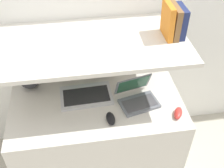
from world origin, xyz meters
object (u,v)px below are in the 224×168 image
table_lamp (26,66)px  laptop_small (137,97)px  laptop_large (85,87)px  second_mouse (178,113)px  book_brown (174,21)px  book_orange (168,20)px  computer_mouse (111,118)px  router_box (105,67)px  book_navy (180,21)px

table_lamp → laptop_small: (0.73, -0.26, -0.15)m
laptop_large → laptop_small: bearing=-22.7°
table_lamp → second_mouse: (0.97, -0.43, -0.17)m
book_brown → table_lamp: bearing=171.3°
book_brown → book_orange: 0.04m
table_lamp → book_brown: bearing=-8.7°
computer_mouse → book_brown: size_ratio=0.58×
table_lamp → laptop_large: (0.39, -0.12, -0.14)m
router_box → book_navy: 0.66m
book_navy → router_box: bearing=156.2°
computer_mouse → book_orange: 0.70m
laptop_large → computer_mouse: laptop_large is taller
laptop_large → table_lamp: bearing=162.8°
laptop_small → router_box: (-0.18, 0.31, 0.04)m
second_mouse → book_orange: size_ratio=0.55×
table_lamp → router_box: size_ratio=2.09×
table_lamp → book_orange: bearing=-9.1°
laptop_small → book_orange: (0.18, 0.12, 0.50)m
second_mouse → router_box: bearing=131.1°
book_navy → book_brown: 0.04m
laptop_small → router_box: laptop_small is taller
second_mouse → book_navy: (0.03, 0.28, 0.51)m
second_mouse → router_box: (-0.42, 0.48, 0.06)m
laptop_large → book_brown: bearing=-2.6°
table_lamp → book_navy: bearing=-8.3°
computer_mouse → second_mouse: (0.44, -0.02, 0.00)m
table_lamp → book_brown: book_brown is taller
computer_mouse → second_mouse: size_ratio=0.96×
book_brown → book_orange: size_ratio=0.91×
laptop_large → router_box: laptop_large is taller
laptop_small → book_navy: (0.26, 0.12, 0.49)m
computer_mouse → router_box: size_ratio=0.72×
computer_mouse → router_box: (0.02, 0.46, 0.06)m
book_brown → book_orange: (-0.04, -0.00, 0.01)m
router_box → book_navy: bearing=-23.8°
second_mouse → book_navy: book_navy is taller
table_lamp → laptop_small: 0.79m
laptop_large → book_orange: (0.53, -0.03, 0.49)m
laptop_small → book_navy: book_navy is taller
laptop_small → second_mouse: laptop_small is taller
second_mouse → laptop_large: bearing=152.0°
laptop_small → book_brown: book_brown is taller
computer_mouse → book_navy: 0.74m
computer_mouse → book_brown: (0.43, 0.27, 0.51)m
router_box → book_orange: size_ratio=0.72×
book_orange → second_mouse: bearing=-79.1°
computer_mouse → book_brown: 0.72m
book_navy → book_brown: bearing=180.0°
laptop_small → book_brown: (0.22, 0.12, 0.49)m
laptop_small → book_navy: 0.57m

